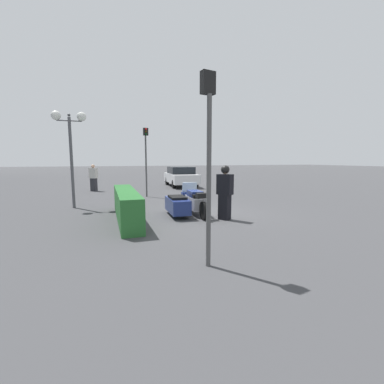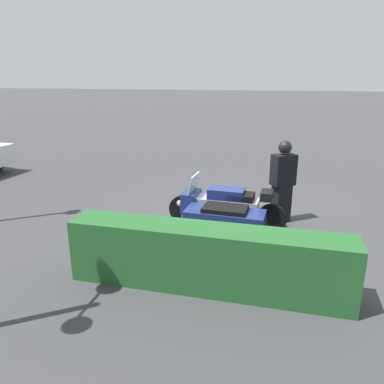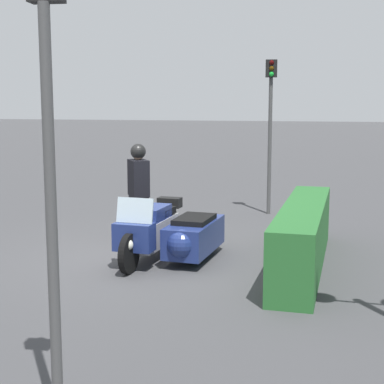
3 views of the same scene
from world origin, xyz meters
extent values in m
plane|color=#424244|center=(0.00, 0.00, 0.00)|extent=(160.00, 160.00, 0.00)
cylinder|color=black|center=(0.98, 0.18, 0.32)|extent=(0.63, 0.13, 0.63)
cylinder|color=black|center=(-1.00, 0.27, 0.32)|extent=(0.63, 0.13, 0.63)
cylinder|color=black|center=(-0.17, 0.94, 0.25)|extent=(0.50, 0.12, 0.49)
cube|color=#B7B7BC|center=(-0.01, 0.22, 0.45)|extent=(1.41, 0.52, 0.45)
cube|color=navy|center=(-0.01, 0.22, 0.77)|extent=(0.78, 0.47, 0.24)
cube|color=black|center=(-0.33, 0.24, 0.75)|extent=(0.58, 0.46, 0.12)
cube|color=navy|center=(0.77, 0.19, 0.54)|extent=(0.35, 0.64, 0.44)
cube|color=silver|center=(0.72, 0.19, 0.95)|extent=(0.14, 0.61, 0.40)
sphere|color=white|center=(1.03, 0.18, 0.47)|extent=(0.18, 0.18, 0.18)
cube|color=navy|center=(-0.11, 0.94, 0.40)|extent=(1.60, 0.71, 0.50)
sphere|color=navy|center=(0.56, 0.91, 0.42)|extent=(0.47, 0.47, 0.47)
cube|color=black|center=(-0.11, 0.94, 0.69)|extent=(0.89, 0.58, 0.09)
cube|color=black|center=(-0.87, 0.26, 0.82)|extent=(0.26, 0.43, 0.18)
cube|color=black|center=(-1.17, -0.45, 0.43)|extent=(0.47, 0.46, 0.87)
cube|color=black|center=(-1.17, -0.45, 1.21)|extent=(0.59, 0.54, 0.69)
sphere|color=tan|center=(-1.17, -0.45, 1.68)|extent=(0.24, 0.24, 0.24)
sphere|color=black|center=(-1.17, -0.45, 1.72)|extent=(0.29, 0.29, 0.29)
cube|color=#28662D|center=(-0.13, 2.74, 0.51)|extent=(4.36, 0.64, 1.01)
camera|label=1|loc=(-9.00, 3.39, 2.04)|focal=24.00mm
camera|label=2|loc=(-1.19, 7.83, 3.21)|focal=35.00mm
camera|label=3|loc=(9.24, 3.45, 2.61)|focal=55.00mm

